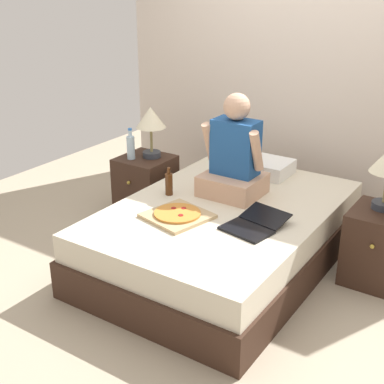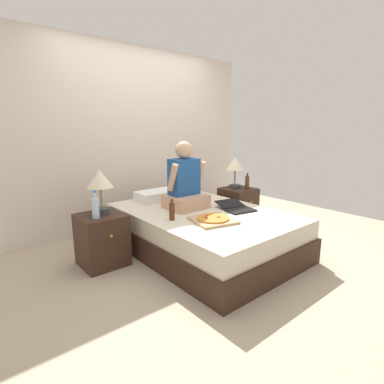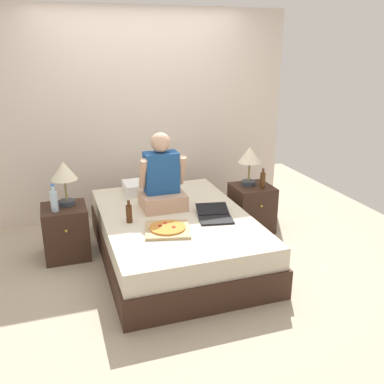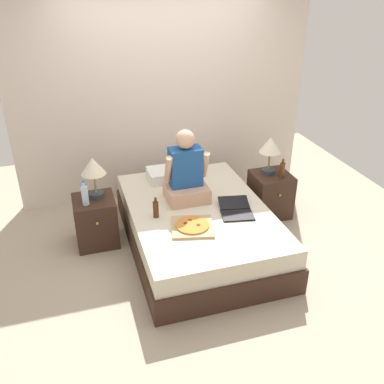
{
  "view_description": "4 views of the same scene",
  "coord_description": "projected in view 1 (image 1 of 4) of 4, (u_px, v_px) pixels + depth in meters",
  "views": [
    {
      "loc": [
        1.78,
        -3.11,
        2.07
      ],
      "look_at": [
        -0.14,
        -0.22,
        0.63
      ],
      "focal_mm": 50.0,
      "sensor_mm": 36.0,
      "label": 1
    },
    {
      "loc": [
        -2.19,
        -2.45,
        1.41
      ],
      "look_at": [
        -0.14,
        0.02,
        0.71
      ],
      "focal_mm": 28.0,
      "sensor_mm": 36.0,
      "label": 2
    },
    {
      "loc": [
        -1.09,
        -3.79,
        2.08
      ],
      "look_at": [
        0.14,
        -0.11,
        0.73
      ],
      "focal_mm": 40.0,
      "sensor_mm": 36.0,
      "label": 3
    },
    {
      "loc": [
        -1.2,
        -3.7,
        2.72
      ],
      "look_at": [
        -0.06,
        0.03,
        0.65
      ],
      "focal_mm": 40.0,
      "sensor_mm": 36.0,
      "label": 4
    }
  ],
  "objects": [
    {
      "name": "pillow",
      "position": [
        260.0,
        166.0,
        4.54
      ],
      "size": [
        0.52,
        0.34,
        0.12
      ],
      "primitive_type": "cube",
      "color": "white",
      "rests_on": "bed"
    },
    {
      "name": "nightstand_right",
      "position": [
        380.0,
        247.0,
        3.76
      ],
      "size": [
        0.44,
        0.47,
        0.54
      ],
      "color": "#382319",
      "rests_on": "ground"
    },
    {
      "name": "beer_bottle_on_bed",
      "position": [
        169.0,
        183.0,
        4.08
      ],
      "size": [
        0.06,
        0.06,
        0.22
      ],
      "color": "#4C2811",
      "rests_on": "bed"
    },
    {
      "name": "laptop",
      "position": [
        253.0,
        225.0,
        3.57
      ],
      "size": [
        0.39,
        0.47,
        0.07
      ],
      "color": "black",
      "rests_on": "bed"
    },
    {
      "name": "nightstand_left",
      "position": [
        146.0,
        186.0,
        4.83
      ],
      "size": [
        0.44,
        0.47,
        0.54
      ],
      "color": "#382319",
      "rests_on": "ground"
    },
    {
      "name": "wall_back",
      "position": [
        308.0,
        71.0,
        4.71
      ],
      "size": [
        3.73,
        0.12,
        2.5
      ],
      "primitive_type": "cube",
      "color": "beige",
      "rests_on": "ground"
    },
    {
      "name": "person_seated",
      "position": [
        234.0,
        158.0,
        4.02
      ],
      "size": [
        0.47,
        0.4,
        0.78
      ],
      "color": "tan",
      "rests_on": "bed"
    },
    {
      "name": "bed",
      "position": [
        224.0,
        235.0,
        4.01
      ],
      "size": [
        1.45,
        2.11,
        0.47
      ],
      "color": "#382319",
      "rests_on": "ground"
    },
    {
      "name": "ground_plane",
      "position": [
        223.0,
        262.0,
        4.1
      ],
      "size": [
        5.73,
        5.73,
        0.0
      ],
      "primitive_type": "plane",
      "color": "tan"
    },
    {
      "name": "lamp_on_left_nightstand",
      "position": [
        151.0,
        121.0,
        4.62
      ],
      "size": [
        0.26,
        0.26,
        0.45
      ],
      "color": "#333842",
      "rests_on": "nightstand_left"
    },
    {
      "name": "water_bottle",
      "position": [
        131.0,
        147.0,
        4.65
      ],
      "size": [
        0.07,
        0.07,
        0.28
      ],
      "color": "silver",
      "rests_on": "nightstand_left"
    },
    {
      "name": "pizza_box",
      "position": [
        177.0,
        215.0,
        3.72
      ],
      "size": [
        0.48,
        0.48,
        0.05
      ],
      "color": "tan",
      "rests_on": "bed"
    }
  ]
}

